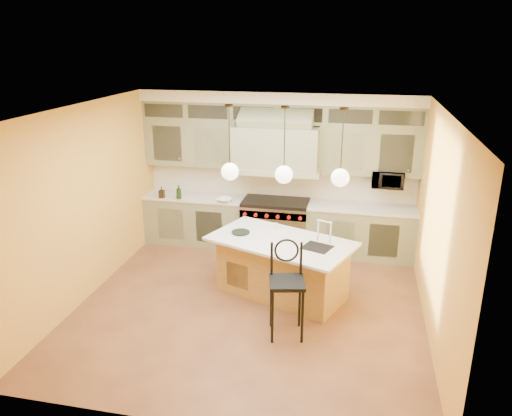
% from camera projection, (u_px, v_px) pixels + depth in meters
% --- Properties ---
extents(floor, '(5.00, 5.00, 0.00)m').
position_uv_depth(floor, '(250.00, 305.00, 7.44)').
color(floor, brown).
rests_on(floor, ground).
extents(ceiling, '(5.00, 5.00, 0.00)m').
position_uv_depth(ceiling, '(250.00, 109.00, 6.49)').
color(ceiling, white).
rests_on(ceiling, wall_back).
extents(wall_back, '(5.00, 0.00, 5.00)m').
position_uv_depth(wall_back, '(279.00, 170.00, 9.28)').
color(wall_back, gold).
rests_on(wall_back, ground).
extents(wall_front, '(5.00, 0.00, 5.00)m').
position_uv_depth(wall_front, '(191.00, 302.00, 4.65)').
color(wall_front, gold).
rests_on(wall_front, ground).
extents(wall_left, '(0.00, 5.00, 5.00)m').
position_uv_depth(wall_left, '(87.00, 202.00, 7.46)').
color(wall_left, gold).
rests_on(wall_left, ground).
extents(wall_right, '(0.00, 5.00, 5.00)m').
position_uv_depth(wall_right, '(438.00, 227.00, 6.47)').
color(wall_right, gold).
rests_on(wall_right, ground).
extents(back_cabinetry, '(5.00, 0.77, 2.90)m').
position_uv_depth(back_cabinetry, '(277.00, 174.00, 9.04)').
color(back_cabinetry, gray).
rests_on(back_cabinetry, floor).
extents(range, '(1.20, 0.74, 0.96)m').
position_uv_depth(range, '(275.00, 225.00, 9.26)').
color(range, silver).
rests_on(range, floor).
extents(kitchen_island, '(2.37, 1.82, 1.35)m').
position_uv_depth(kitchen_island, '(282.00, 266.00, 7.62)').
color(kitchen_island, olive).
rests_on(kitchen_island, floor).
extents(counter_stool, '(0.54, 0.54, 1.30)m').
position_uv_depth(counter_stool, '(287.00, 283.00, 6.51)').
color(counter_stool, black).
rests_on(counter_stool, floor).
extents(microwave, '(0.54, 0.37, 0.30)m').
position_uv_depth(microwave, '(388.00, 179.00, 8.66)').
color(microwave, black).
rests_on(microwave, back_cabinetry).
extents(oil_bottle_a, '(0.12, 0.12, 0.26)m').
position_uv_depth(oil_bottle_a, '(179.00, 192.00, 9.22)').
color(oil_bottle_a, black).
rests_on(oil_bottle_a, back_cabinetry).
extents(oil_bottle_b, '(0.10, 0.10, 0.21)m').
position_uv_depth(oil_bottle_b, '(162.00, 192.00, 9.29)').
color(oil_bottle_b, black).
rests_on(oil_bottle_b, back_cabinetry).
extents(fruit_bowl, '(0.32, 0.32, 0.07)m').
position_uv_depth(fruit_bowl, '(224.00, 200.00, 9.08)').
color(fruit_bowl, white).
rests_on(fruit_bowl, back_cabinetry).
extents(cup, '(0.09, 0.09, 0.08)m').
position_uv_depth(cup, '(275.00, 226.00, 7.88)').
color(cup, white).
rests_on(cup, kitchen_island).
extents(pendant_left, '(0.26, 0.26, 1.11)m').
position_uv_depth(pendant_left, '(230.00, 170.00, 7.30)').
color(pendant_left, '#2D2319').
rests_on(pendant_left, ceiling).
extents(pendant_center, '(0.26, 0.26, 1.11)m').
position_uv_depth(pendant_center, '(284.00, 173.00, 7.14)').
color(pendant_center, '#2D2319').
rests_on(pendant_center, ceiling).
extents(pendant_right, '(0.26, 0.26, 1.11)m').
position_uv_depth(pendant_right, '(340.00, 176.00, 6.98)').
color(pendant_right, '#2D2319').
rests_on(pendant_right, ceiling).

